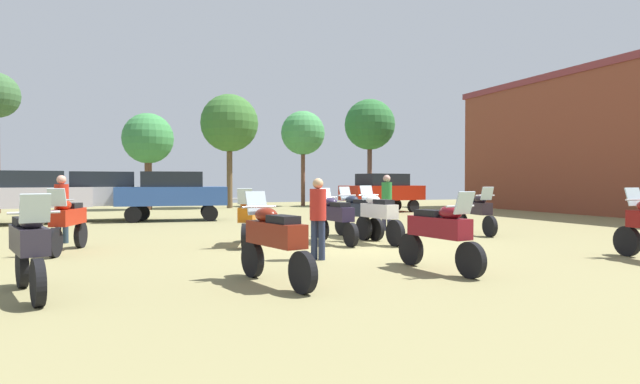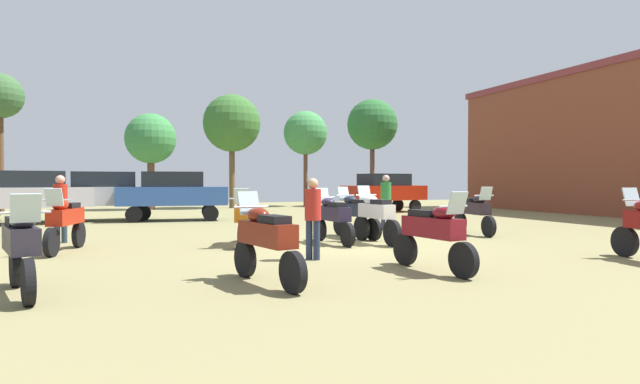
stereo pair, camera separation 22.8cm
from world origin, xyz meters
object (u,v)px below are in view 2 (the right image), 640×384
object	(u,v)px
motorcycle_1	(244,217)
person_2	(60,203)
motorcycle_7	(356,213)
motorcycle_8	(333,216)
person_1	(313,212)
motorcycle_11	(21,245)
car_4	(384,190)
person_3	(386,198)
motorcycle_4	(65,221)
motorcycle_5	(266,239)
motorcycle_2	(474,211)
tree_1	(305,133)
tree_5	(151,139)
motorcycle_9	(376,215)
car_2	(29,193)
tree_2	(232,124)
motorcycle_3	(433,232)
tree_6	(372,125)
car_3	(103,192)
car_1	(173,192)

from	to	relation	value
motorcycle_1	person_2	size ratio (longest dim) A/B	1.16
motorcycle_1	motorcycle_7	xyz separation A→B (m)	(3.33, 0.54, 0.01)
motorcycle_8	person_1	world-z (taller)	person_1
motorcycle_11	car_4	size ratio (longest dim) A/B	0.46
person_1	person_3	world-z (taller)	person_3
motorcycle_1	motorcycle_4	bearing A→B (deg)	15.49
motorcycle_5	motorcycle_8	world-z (taller)	motorcycle_5
motorcycle_1	motorcycle_7	distance (m)	3.37
motorcycle_2	tree_1	bearing A→B (deg)	-86.72
motorcycle_8	tree_5	size ratio (longest dim) A/B	0.40
motorcycle_1	motorcycle_4	xyz separation A→B (m)	(-4.09, 0.16, 0.01)
motorcycle_11	person_2	distance (m)	6.71
motorcycle_9	car_4	xyz separation A→B (m)	(6.35, 11.70, 0.44)
car_2	tree_1	distance (m)	17.57
motorcycle_11	tree_2	xyz separation A→B (m)	(7.23, 22.56, 4.36)
motorcycle_5	motorcycle_3	bearing A→B (deg)	-12.86
motorcycle_2	tree_2	size ratio (longest dim) A/B	0.32
person_3	tree_6	world-z (taller)	tree_6
motorcycle_7	person_2	bearing A→B (deg)	157.01
motorcycle_2	motorcycle_3	size ratio (longest dim) A/B	1.02
motorcycle_11	car_3	bearing A→B (deg)	-107.61
tree_2	tree_6	world-z (taller)	tree_6
motorcycle_1	motorcycle_8	size ratio (longest dim) A/B	0.95
motorcycle_4	motorcycle_7	xyz separation A→B (m)	(7.42, 0.38, -0.01)
motorcycle_2	tree_6	distance (m)	18.51
tree_2	motorcycle_5	bearing A→B (deg)	-99.37
motorcycle_11	car_2	bearing A→B (deg)	-97.15
motorcycle_4	motorcycle_9	world-z (taller)	motorcycle_9
motorcycle_3	motorcycle_5	distance (m)	3.08
motorcycle_7	motorcycle_8	distance (m)	1.48
motorcycle_1	motorcycle_8	bearing A→B (deg)	-173.77
person_2	tree_1	world-z (taller)	tree_1
motorcycle_5	tree_6	size ratio (longest dim) A/B	0.31
motorcycle_5	tree_2	bearing A→B (deg)	66.77
car_3	motorcycle_11	bearing A→B (deg)	174.52
motorcycle_2	motorcycle_3	world-z (taller)	motorcycle_2
motorcycle_5	motorcycle_8	size ratio (longest dim) A/B	0.99
motorcycle_7	person_3	distance (m)	2.44
motorcycle_4	car_1	bearing A→B (deg)	-94.62
person_3	tree_6	distance (m)	17.26
car_1	person_2	world-z (taller)	car_1
motorcycle_9	person_1	world-z (taller)	person_1
motorcycle_4	motorcycle_7	world-z (taller)	motorcycle_4
person_3	tree_1	size ratio (longest dim) A/B	0.30
motorcycle_9	tree_1	bearing A→B (deg)	70.43
tree_6	tree_1	bearing A→B (deg)	161.84
person_2	motorcycle_8	bearing A→B (deg)	-16.78
motorcycle_11	tree_6	bearing A→B (deg)	-142.56
person_2	tree_2	xyz separation A→B (m)	(7.49, 15.86, 4.03)
motorcycle_11	tree_6	size ratio (longest dim) A/B	0.30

